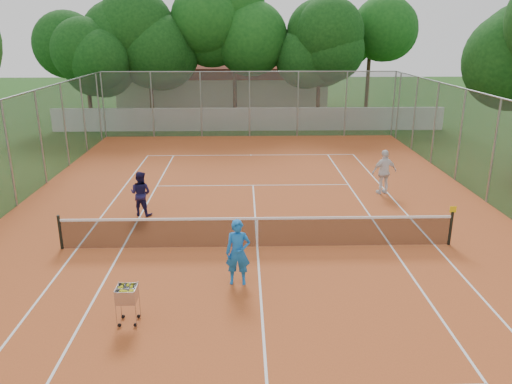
{
  "coord_description": "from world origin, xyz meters",
  "views": [
    {
      "loc": [
        -0.41,
        -14.04,
        6.31
      ],
      "look_at": [
        0.0,
        1.5,
        1.3
      ],
      "focal_mm": 35.0,
      "sensor_mm": 36.0,
      "label": 1
    }
  ],
  "objects_px": {
    "clubhouse": "(224,82)",
    "player_far_right": "(384,172)",
    "player_far_left": "(141,193)",
    "ball_hopper": "(128,304)",
    "player_near": "(238,252)",
    "tennis_net": "(257,232)"
  },
  "relations": [
    {
      "from": "clubhouse",
      "to": "player_far_right",
      "type": "distance_m",
      "value": 24.96
    },
    {
      "from": "player_far_left",
      "to": "ball_hopper",
      "type": "bearing_deg",
      "value": 116.13
    },
    {
      "from": "clubhouse",
      "to": "player_near",
      "type": "distance_m",
      "value": 31.37
    },
    {
      "from": "clubhouse",
      "to": "ball_hopper",
      "type": "xyz_separation_m",
      "value": [
        -1.02,
        -33.12,
        -1.69
      ]
    },
    {
      "from": "tennis_net",
      "to": "player_near",
      "type": "relative_size",
      "value": 6.77
    },
    {
      "from": "tennis_net",
      "to": "player_near",
      "type": "xyz_separation_m",
      "value": [
        -0.56,
        -2.31,
        0.39
      ]
    },
    {
      "from": "player_far_left",
      "to": "ball_hopper",
      "type": "height_order",
      "value": "player_far_left"
    },
    {
      "from": "player_near",
      "to": "player_far_right",
      "type": "bearing_deg",
      "value": 54.54
    },
    {
      "from": "player_far_right",
      "to": "ball_hopper",
      "type": "height_order",
      "value": "player_far_right"
    },
    {
      "from": "player_far_left",
      "to": "clubhouse",
      "type": "bearing_deg",
      "value": -76.87
    },
    {
      "from": "tennis_net",
      "to": "player_near",
      "type": "height_order",
      "value": "player_near"
    },
    {
      "from": "player_near",
      "to": "ball_hopper",
      "type": "xyz_separation_m",
      "value": [
        -2.46,
        -1.81,
        -0.39
      ]
    },
    {
      "from": "tennis_net",
      "to": "player_far_right",
      "type": "distance_m",
      "value": 7.38
    },
    {
      "from": "tennis_net",
      "to": "ball_hopper",
      "type": "bearing_deg",
      "value": -126.29
    },
    {
      "from": "player_near",
      "to": "ball_hopper",
      "type": "distance_m",
      "value": 3.08
    },
    {
      "from": "player_far_right",
      "to": "player_near",
      "type": "bearing_deg",
      "value": 37.94
    },
    {
      "from": "clubhouse",
      "to": "player_far_right",
      "type": "bearing_deg",
      "value": -73.06
    },
    {
      "from": "tennis_net",
      "to": "player_far_right",
      "type": "relative_size",
      "value": 6.54
    },
    {
      "from": "player_far_left",
      "to": "player_near",
      "type": "bearing_deg",
      "value": 141.54
    },
    {
      "from": "tennis_net",
      "to": "ball_hopper",
      "type": "distance_m",
      "value": 5.11
    },
    {
      "from": "tennis_net",
      "to": "clubhouse",
      "type": "bearing_deg",
      "value": 93.95
    },
    {
      "from": "player_near",
      "to": "player_far_right",
      "type": "relative_size",
      "value": 0.97
    }
  ]
}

